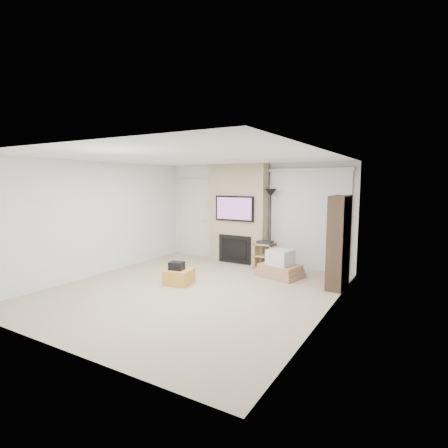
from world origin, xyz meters
The scene contains 16 objects.
floor centered at (0.00, 0.00, 0.00)m, with size 5.00×5.50×0.00m, color #BBAD8B.
ceiling centered at (0.00, 0.00, 2.50)m, with size 5.00×5.50×0.00m, color white.
wall_back centered at (0.00, 2.75, 1.25)m, with size 5.00×2.50×0.00m, color white.
wall_front centered at (0.00, -2.75, 1.25)m, with size 5.00×2.50×0.00m, color white.
wall_left centered at (-2.50, 0.00, 1.25)m, with size 5.50×2.50×0.00m, color white.
wall_right centered at (2.50, 0.00, 1.25)m, with size 5.50×2.50×0.00m, color white.
hvac_vent centered at (0.40, 0.80, 2.50)m, with size 0.35×0.18×0.01m, color silver.
ottoman centered at (-0.48, 0.22, 0.15)m, with size 0.50×0.50×0.30m, color gold.
black_bag centered at (-0.50, 0.17, 0.38)m, with size 0.28×0.22×0.16m, color black.
fireplace_wall centered at (-0.35, 2.54, 1.24)m, with size 1.50×0.47×2.50m.
entry_door centered at (-1.80, 2.71, 1.05)m, with size 1.02×0.11×2.14m.
vertical_blinds centered at (1.40, 2.70, 1.27)m, with size 1.98×0.10×2.37m.
floor_lamp centered at (0.55, 2.47, 1.49)m, with size 0.28×0.28×1.89m.
av_stand centered at (0.50, 2.29, 0.35)m, with size 0.45×0.38×0.66m.
box_stack centered at (1.10, 1.74, 0.23)m, with size 1.03×0.87×0.60m.
bookshelf centered at (2.34, 1.61, 0.90)m, with size 0.30×0.80×1.80m.
Camera 1 is at (3.77, -5.27, 2.06)m, focal length 28.00 mm.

